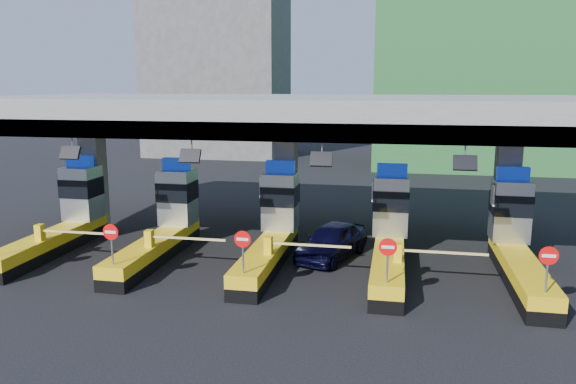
# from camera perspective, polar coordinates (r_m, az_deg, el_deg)

# --- Properties ---
(ground) EXTENTS (120.00, 120.00, 0.00)m
(ground) POSITION_cam_1_polar(r_m,az_deg,el_deg) (24.64, -1.63, -6.98)
(ground) COLOR black
(ground) RESTS_ON ground
(toll_canopy) EXTENTS (28.00, 12.09, 7.00)m
(toll_canopy) POSITION_cam_1_polar(r_m,az_deg,el_deg) (26.29, -0.31, 7.78)
(toll_canopy) COLOR slate
(toll_canopy) RESTS_ON ground
(toll_lane_far_left) EXTENTS (4.43, 8.00, 4.16)m
(toll_lane_far_left) POSITION_cam_1_polar(r_m,az_deg,el_deg) (28.36, -21.64, -2.44)
(toll_lane_far_left) COLOR black
(toll_lane_far_left) RESTS_ON ground
(toll_lane_left) EXTENTS (4.43, 8.00, 4.16)m
(toll_lane_left) POSITION_cam_1_polar(r_m,az_deg,el_deg) (26.03, -12.32, -3.06)
(toll_lane_left) COLOR black
(toll_lane_left) RESTS_ON ground
(toll_lane_center) EXTENTS (4.43, 8.00, 4.16)m
(toll_lane_center) POSITION_cam_1_polar(r_m,az_deg,el_deg) (24.51, -1.50, -3.68)
(toll_lane_center) COLOR black
(toll_lane_center) RESTS_ON ground
(toll_lane_right) EXTENTS (4.43, 8.00, 4.16)m
(toll_lane_right) POSITION_cam_1_polar(r_m,az_deg,el_deg) (23.95, 10.29, -4.20)
(toll_lane_right) COLOR black
(toll_lane_right) RESTS_ON ground
(toll_lane_far_right) EXTENTS (4.43, 8.00, 4.16)m
(toll_lane_far_right) POSITION_cam_1_polar(r_m,az_deg,el_deg) (24.43, 22.13, -4.54)
(toll_lane_far_right) COLOR black
(toll_lane_far_right) RESTS_ON ground
(bg_building_scaffold) EXTENTS (18.00, 12.00, 28.00)m
(bg_building_scaffold) POSITION_cam_1_polar(r_m,az_deg,el_deg) (55.66, 18.90, 16.99)
(bg_building_scaffold) COLOR #1E5926
(bg_building_scaffold) RESTS_ON ground
(bg_building_concrete) EXTENTS (14.00, 10.00, 18.00)m
(bg_building_concrete) POSITION_cam_1_polar(r_m,az_deg,el_deg) (61.93, -7.12, 12.16)
(bg_building_concrete) COLOR #4C4C49
(bg_building_concrete) RESTS_ON ground
(van) EXTENTS (3.24, 4.90, 1.55)m
(van) POSITION_cam_1_polar(r_m,az_deg,el_deg) (24.86, 4.50, -4.98)
(van) COLOR black
(van) RESTS_ON ground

